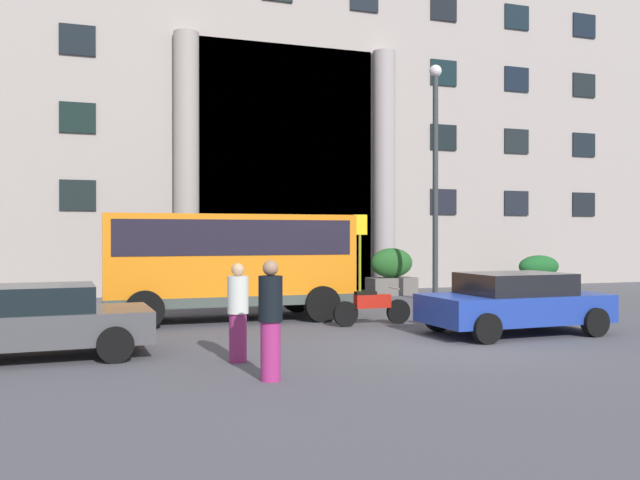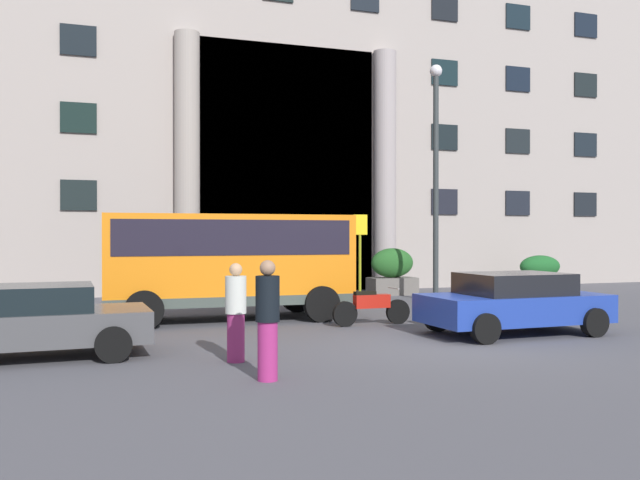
% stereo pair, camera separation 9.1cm
% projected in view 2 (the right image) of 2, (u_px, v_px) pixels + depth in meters
% --- Properties ---
extents(ground_plane, '(80.00, 64.00, 0.12)m').
position_uv_depth(ground_plane, '(454.00, 350.00, 12.99)').
color(ground_plane, '#4E4D54').
extents(office_building_facade, '(35.38, 9.70, 16.07)m').
position_uv_depth(office_building_facade, '(251.00, 102.00, 29.47)').
color(office_building_facade, '#A1968F').
rests_on(office_building_facade, ground_plane).
extents(orange_minibus, '(6.17, 2.63, 2.68)m').
position_uv_depth(orange_minibus, '(228.00, 257.00, 17.10)').
color(orange_minibus, orange).
rests_on(orange_minibus, ground_plane).
extents(bus_stop_sign, '(0.44, 0.08, 2.78)m').
position_uv_depth(bus_stop_sign, '(360.00, 250.00, 20.01)').
color(bus_stop_sign, '#919A1C').
rests_on(bus_stop_sign, ground_plane).
extents(hedge_planter_west, '(1.96, 1.00, 1.47)m').
position_uv_depth(hedge_planter_west, '(294.00, 278.00, 22.49)').
color(hedge_planter_west, '#6A5E5A').
rests_on(hedge_planter_west, ground_plane).
extents(hedge_planter_entrance_left, '(1.82, 0.98, 1.38)m').
position_uv_depth(hedge_planter_entrance_left, '(540.00, 274.00, 26.00)').
color(hedge_planter_entrance_left, gray).
rests_on(hedge_planter_entrance_left, ground_plane).
extents(hedge_planter_entrance_right, '(1.69, 0.94, 1.69)m').
position_uv_depth(hedge_planter_entrance_right, '(392.00, 272.00, 24.29)').
color(hedge_planter_entrance_right, '#645F59').
rests_on(hedge_planter_entrance_right, ground_plane).
extents(white_taxi_kerbside, '(4.33, 2.17, 1.29)m').
position_uv_depth(white_taxi_kerbside, '(23.00, 320.00, 11.71)').
color(white_taxi_kerbside, '#48484B').
rests_on(white_taxi_kerbside, ground_plane).
extents(parked_compact_extra, '(4.05, 2.15, 1.34)m').
position_uv_depth(parked_compact_extra, '(514.00, 302.00, 14.65)').
color(parked_compact_extra, '#1E389A').
rests_on(parked_compact_extra, ground_plane).
extents(motorcycle_near_kerb, '(1.99, 0.55, 0.89)m').
position_uv_depth(motorcycle_near_kerb, '(370.00, 306.00, 16.05)').
color(motorcycle_near_kerb, black).
rests_on(motorcycle_near_kerb, ground_plane).
extents(motorcycle_far_end, '(1.91, 0.64, 0.89)m').
position_uv_depth(motorcycle_far_end, '(483.00, 304.00, 16.69)').
color(motorcycle_far_end, black).
rests_on(motorcycle_far_end, ground_plane).
extents(pedestrian_woman_dark_dress, '(0.36, 0.36, 1.69)m').
position_uv_depth(pedestrian_woman_dark_dress, '(236.00, 312.00, 11.44)').
color(pedestrian_woman_dark_dress, '#952B65').
rests_on(pedestrian_woman_dark_dress, ground_plane).
extents(pedestrian_woman_with_bag, '(0.36, 0.36, 1.80)m').
position_uv_depth(pedestrian_woman_with_bag, '(268.00, 319.00, 9.97)').
color(pedestrian_woman_with_bag, '#A1276C').
rests_on(pedestrian_woman_with_bag, ground_plane).
extents(lamppost_plaza_centre, '(0.40, 0.40, 7.73)m').
position_uv_depth(lamppost_plaza_centre, '(436.00, 164.00, 21.88)').
color(lamppost_plaza_centre, '#303638').
rests_on(lamppost_plaza_centre, ground_plane).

